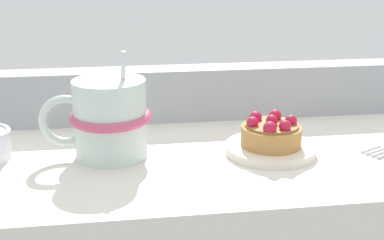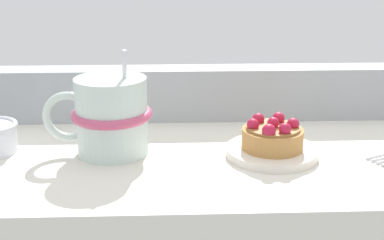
# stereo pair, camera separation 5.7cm
# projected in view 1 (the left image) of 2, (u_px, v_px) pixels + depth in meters

# --- Properties ---
(ground_plane) EXTENTS (0.66, 0.31, 0.04)m
(ground_plane) POSITION_uv_depth(u_px,v_px,m) (217.00, 166.00, 0.62)
(ground_plane) COLOR silver
(window_rail_back) EXTENTS (0.65, 0.05, 0.07)m
(window_rail_back) POSITION_uv_depth(u_px,v_px,m) (200.00, 92.00, 0.72)
(window_rail_back) COLOR #9EA3A8
(window_rail_back) RESTS_ON ground_plane
(dessert_plate) EXTENTS (0.11, 0.11, 0.01)m
(dessert_plate) POSITION_uv_depth(u_px,v_px,m) (270.00, 149.00, 0.60)
(dessert_plate) COLOR silver
(dessert_plate) RESTS_ON ground_plane
(raspberry_tart) EXTENTS (0.07, 0.07, 0.04)m
(raspberry_tart) POSITION_uv_depth(u_px,v_px,m) (271.00, 133.00, 0.59)
(raspberry_tart) COLOR #B77F42
(raspberry_tart) RESTS_ON dessert_plate
(coffee_mug) EXTENTS (0.13, 0.09, 0.12)m
(coffee_mug) POSITION_uv_depth(u_px,v_px,m) (109.00, 119.00, 0.57)
(coffee_mug) COLOR silver
(coffee_mug) RESTS_ON ground_plane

